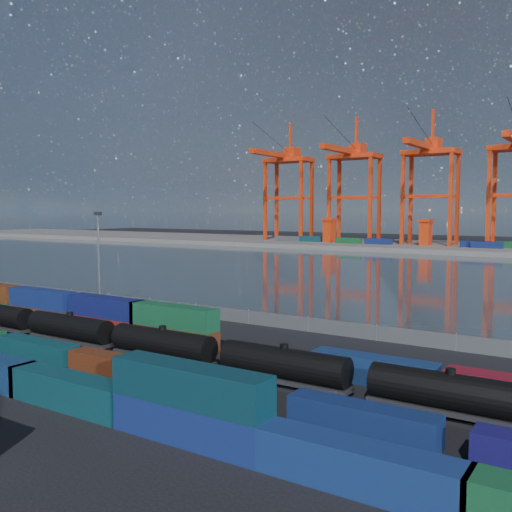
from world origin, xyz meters
The scene contains 11 objects.
ground centered at (0.00, 0.00, 0.00)m, with size 700.00×700.00×0.00m, color black.
harbor_water centered at (0.00, 105.00, 0.01)m, with size 700.00×700.00×0.00m, color #29353C.
far_quay centered at (0.00, 210.00, 1.00)m, with size 700.00×70.00×2.00m, color #514F4C.
container_row_mid centered at (-6.68, -2.70, 1.50)m, with size 128.40×2.35×5.01m.
container_row_north centered at (-15.44, 10.34, 2.11)m, with size 142.36×2.52×5.37m.
tanker_string centered at (-11.26, 4.67, 2.10)m, with size 137.61×2.92×4.18m.
waterfront_fence centered at (0.00, 28.00, 1.00)m, with size 160.12×0.12×2.20m.
yard_light_mast centered at (-30.00, 26.00, 9.30)m, with size 1.60×0.40×16.60m.
gantry_cranes centered at (-7.50, 203.41, 36.67)m, with size 198.01×44.18×59.82m.
quay_containers centered at (-11.00, 195.46, 3.30)m, with size 172.58×10.99×2.60m.
straddle_carriers centered at (-2.50, 200.00, 7.82)m, with size 140.00×7.00×11.10m.
Camera 1 is at (46.65, -41.49, 16.89)m, focal length 40.00 mm.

